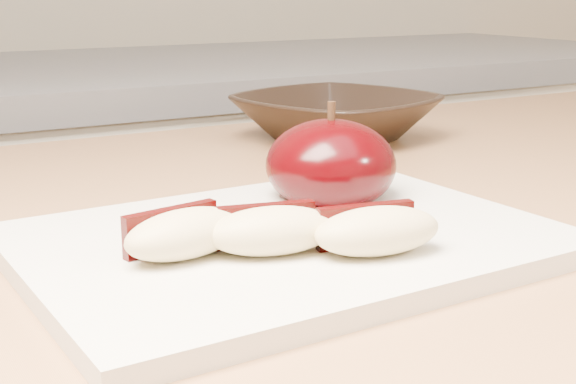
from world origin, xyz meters
TOP-DOWN VIEW (x-y plane):
  - back_cabinet at (0.00, 1.20)m, footprint 2.40×0.62m
  - cutting_board at (0.03, 0.39)m, footprint 0.32×0.24m
  - apple_half at (0.10, 0.45)m, footprint 0.11×0.11m
  - apple_wedge_a at (-0.04, 0.38)m, footprint 0.08×0.05m
  - apple_wedge_b at (0.00, 0.36)m, footprint 0.08×0.05m
  - apple_wedge_c at (0.05, 0.33)m, footprint 0.08×0.05m
  - bowl at (0.25, 0.68)m, footprint 0.24×0.24m

SIDE VIEW (x-z plane):
  - back_cabinet at x=0.00m, z-range 0.00..0.94m
  - cutting_board at x=0.03m, z-range 0.90..0.91m
  - bowl at x=0.25m, z-range 0.90..0.95m
  - apple_wedge_a at x=-0.04m, z-range 0.91..0.94m
  - apple_wedge_b at x=0.00m, z-range 0.91..0.94m
  - apple_wedge_c at x=0.05m, z-range 0.91..0.94m
  - apple_half at x=0.10m, z-range 0.90..0.97m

